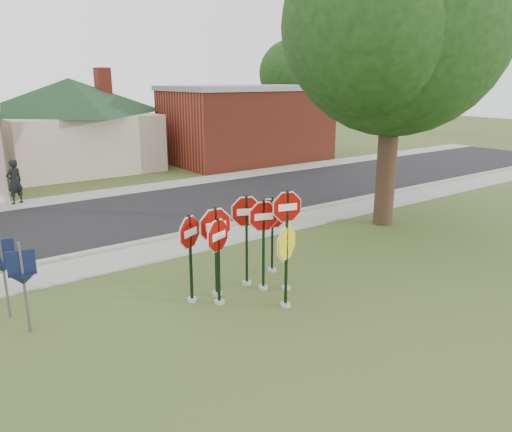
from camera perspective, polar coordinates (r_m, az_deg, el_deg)
ground at (r=11.72m, az=3.57°, el=-10.85°), size 120.00×120.00×0.00m
sidewalk_near at (r=15.98m, az=-9.16°, el=-3.56°), size 60.00×1.60×0.06m
road at (r=19.94m, az=-15.13°, el=-0.10°), size 60.00×7.00×0.04m
sidewalk_far at (r=23.90m, az=-18.94°, el=2.16°), size 60.00×1.60×0.06m
curb at (r=16.83m, az=-10.74°, el=-2.52°), size 60.00×0.20×0.14m
stop_sign_center at (r=12.34m, az=0.86°, el=-1.92°), size 1.00×0.34×2.44m
stop_sign_yellow at (r=11.48m, az=3.49°, el=-4.53°), size 1.07×0.44×2.13m
stop_sign_left at (r=11.60m, az=-4.33°, el=-3.90°), size 1.00×0.42×2.23m
stop_sign_right at (r=12.29m, az=3.55°, el=-1.12°), size 1.03×0.29×2.70m
stop_sign_back_right at (r=12.61m, az=-1.09°, el=-1.31°), size 1.00×0.45×2.50m
stop_sign_back_left at (r=12.03m, az=-4.62°, el=-2.60°), size 1.17×0.24×2.38m
stop_sign_far_right at (r=13.54m, az=1.89°, el=-0.97°), size 0.79×0.84×2.24m
stop_sign_far_left at (r=11.78m, az=-7.53°, el=-3.53°), size 0.97×0.49×2.28m
building_house at (r=31.32m, az=-20.40°, el=11.71°), size 11.60×11.60×6.20m
building_brick at (r=32.62m, az=-1.01°, el=10.58°), size 10.20×6.20×4.75m
oak_tree at (r=18.45m, az=15.77°, el=20.73°), size 11.28×10.68×10.90m
bg_tree_right at (r=44.57m, az=4.09°, el=15.94°), size 5.60×5.60×8.40m
pedestrian at (r=23.27m, az=-25.88°, el=3.54°), size 0.81×0.68×1.88m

